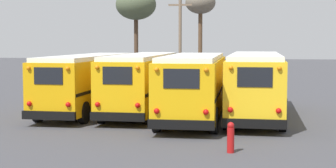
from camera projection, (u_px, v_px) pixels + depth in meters
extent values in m
plane|color=#424247|center=(167.00, 116.00, 25.48)|extent=(160.00, 160.00, 0.00)
cube|color=#E5A00C|center=(89.00, 82.00, 27.04)|extent=(2.77, 10.50, 2.42)
cube|color=white|center=(89.00, 57.00, 26.93)|extent=(2.56, 10.07, 0.20)
cube|color=black|center=(49.00, 115.00, 21.98)|extent=(2.40, 0.30, 0.36)
cube|color=black|center=(48.00, 76.00, 21.87)|extent=(1.29, 0.08, 0.73)
sphere|color=red|center=(29.00, 104.00, 22.09)|extent=(0.22, 0.22, 0.22)
sphere|color=orange|center=(28.00, 68.00, 21.96)|extent=(0.18, 0.18, 0.18)
sphere|color=red|center=(68.00, 105.00, 21.77)|extent=(0.22, 0.22, 0.22)
sphere|color=orange|center=(67.00, 69.00, 21.64)|extent=(0.18, 0.18, 0.18)
cube|color=black|center=(68.00, 85.00, 27.27)|extent=(0.43, 10.19, 0.14)
cube|color=black|center=(111.00, 86.00, 26.84)|extent=(0.43, 10.19, 0.14)
cylinder|color=black|center=(94.00, 94.00, 31.15)|extent=(0.32, 1.02, 1.01)
cylinder|color=black|center=(128.00, 95.00, 30.76)|extent=(0.32, 1.02, 1.01)
cylinder|color=black|center=(38.00, 111.00, 23.50)|extent=(0.32, 1.02, 1.01)
cylinder|color=black|center=(84.00, 112.00, 23.10)|extent=(0.32, 1.02, 1.01)
cube|color=#EAAA0F|center=(143.00, 82.00, 26.70)|extent=(2.52, 10.27, 2.48)
cube|color=white|center=(143.00, 56.00, 26.58)|extent=(2.33, 9.86, 0.20)
cube|color=black|center=(118.00, 117.00, 21.72)|extent=(2.38, 0.25, 0.36)
cube|color=black|center=(117.00, 76.00, 21.59)|extent=(1.28, 0.05, 0.74)
sphere|color=red|center=(97.00, 105.00, 21.80)|extent=(0.22, 0.22, 0.22)
sphere|color=orange|center=(97.00, 67.00, 21.67)|extent=(0.18, 0.18, 0.18)
sphere|color=red|center=(138.00, 105.00, 21.52)|extent=(0.22, 0.22, 0.22)
sphere|color=orange|center=(137.00, 68.00, 21.39)|extent=(0.18, 0.18, 0.18)
cube|color=black|center=(121.00, 85.00, 26.90)|extent=(0.22, 10.02, 0.14)
cube|color=black|center=(165.00, 86.00, 26.52)|extent=(0.22, 10.02, 0.14)
cylinder|color=black|center=(139.00, 95.00, 30.71)|extent=(0.30, 0.97, 0.97)
cylinder|color=black|center=(174.00, 96.00, 30.37)|extent=(0.30, 0.97, 0.97)
cylinder|color=black|center=(102.00, 113.00, 23.21)|extent=(0.30, 0.97, 0.97)
cylinder|color=black|center=(149.00, 114.00, 22.86)|extent=(0.30, 0.97, 0.97)
cube|color=#EAAA0F|center=(194.00, 86.00, 24.05)|extent=(2.58, 9.49, 2.49)
cube|color=white|center=(194.00, 57.00, 23.94)|extent=(2.37, 9.11, 0.20)
cube|color=black|center=(181.00, 125.00, 19.44)|extent=(2.55, 0.22, 0.36)
cube|color=black|center=(181.00, 79.00, 19.32)|extent=(1.37, 0.04, 0.75)
sphere|color=red|center=(157.00, 111.00, 19.53)|extent=(0.22, 0.22, 0.22)
sphere|color=orange|center=(157.00, 70.00, 19.39)|extent=(0.18, 0.18, 0.18)
sphere|color=red|center=(206.00, 112.00, 19.25)|extent=(0.22, 0.22, 0.22)
sphere|color=orange|center=(206.00, 70.00, 19.11)|extent=(0.18, 0.18, 0.18)
cube|color=black|center=(167.00, 89.00, 24.26)|extent=(0.10, 9.28, 0.14)
cube|color=black|center=(221.00, 90.00, 23.88)|extent=(0.10, 9.28, 0.14)
cylinder|color=black|center=(179.00, 100.00, 27.70)|extent=(0.29, 1.07, 1.07)
cylinder|color=black|center=(222.00, 101.00, 27.35)|extent=(0.29, 1.07, 1.07)
cylinder|color=black|center=(157.00, 119.00, 20.94)|extent=(0.29, 1.07, 1.07)
cylinder|color=black|center=(214.00, 121.00, 20.59)|extent=(0.29, 1.07, 1.07)
cube|color=yellow|center=(255.00, 84.00, 25.01)|extent=(2.77, 10.45, 2.57)
cube|color=white|center=(256.00, 56.00, 24.89)|extent=(2.56, 10.03, 0.20)
cube|color=black|center=(254.00, 124.00, 19.97)|extent=(2.51, 0.28, 0.36)
cube|color=black|center=(255.00, 77.00, 19.84)|extent=(1.35, 0.07, 0.77)
sphere|color=red|center=(230.00, 110.00, 20.07)|extent=(0.22, 0.22, 0.22)
sphere|color=orange|center=(231.00, 68.00, 19.93)|extent=(0.18, 0.18, 0.18)
sphere|color=red|center=(279.00, 111.00, 19.75)|extent=(0.22, 0.22, 0.22)
sphere|color=orange|center=(279.00, 68.00, 19.61)|extent=(0.18, 0.18, 0.18)
cube|color=black|center=(229.00, 88.00, 25.23)|extent=(0.33, 10.17, 0.14)
cube|color=black|center=(281.00, 89.00, 24.81)|extent=(0.33, 10.17, 0.14)
cylinder|color=black|center=(235.00, 98.00, 29.12)|extent=(0.31, 0.94, 0.93)
cylinder|color=black|center=(276.00, 99.00, 28.73)|extent=(0.31, 0.94, 0.93)
cylinder|color=black|center=(226.00, 119.00, 21.48)|extent=(0.31, 0.94, 0.93)
cylinder|color=black|center=(283.00, 120.00, 21.09)|extent=(0.31, 0.94, 0.93)
cylinder|color=#75604C|center=(180.00, 41.00, 39.49)|extent=(0.24, 0.24, 7.32)
cube|color=#75604C|center=(180.00, 5.00, 39.25)|extent=(1.80, 0.14, 0.14)
cylinder|color=brown|center=(200.00, 48.00, 43.92)|extent=(0.35, 0.35, 6.24)
ellipsoid|color=#6B6051|center=(200.00, 2.00, 43.59)|extent=(2.56, 2.56, 1.92)
cylinder|color=#473323|center=(136.00, 49.00, 46.37)|extent=(0.38, 0.38, 5.94)
ellipsoid|color=#4C563D|center=(136.00, 5.00, 46.04)|extent=(3.63, 3.63, 2.72)
cylinder|color=#B21414|center=(231.00, 140.00, 17.09)|extent=(0.24, 0.24, 0.85)
sphere|color=#B21414|center=(231.00, 125.00, 17.05)|extent=(0.23, 0.23, 0.23)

